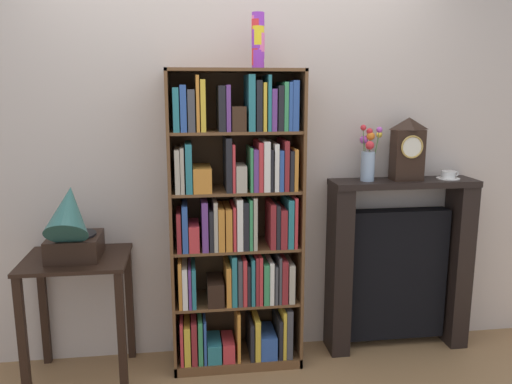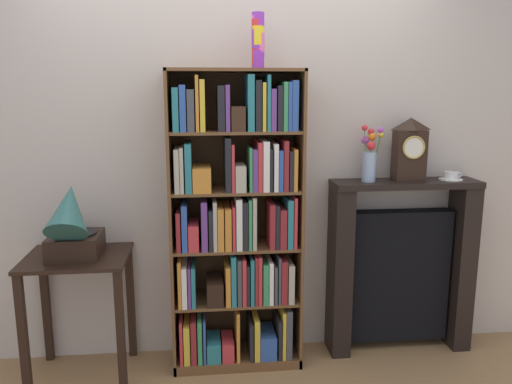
{
  "view_description": "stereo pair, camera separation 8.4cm",
  "coord_description": "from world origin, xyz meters",
  "px_view_note": "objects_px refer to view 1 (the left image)",
  "views": [
    {
      "loc": [
        -0.29,
        -2.9,
        1.72
      ],
      "look_at": [
        0.12,
        0.11,
        1.1
      ],
      "focal_mm": 35.8,
      "sensor_mm": 36.0,
      "label": 1
    },
    {
      "loc": [
        -0.2,
        -2.91,
        1.72
      ],
      "look_at": [
        0.12,
        0.11,
        1.1
      ],
      "focal_mm": 35.8,
      "sensor_mm": 36.0,
      "label": 2
    }
  ],
  "objects_px": {
    "teacup_with_saucer": "(448,175)",
    "mantel_clock": "(408,149)",
    "flower_vase": "(368,157)",
    "bookshelf": "(238,228)",
    "side_table_left": "(78,288)",
    "gramophone": "(71,226)",
    "cup_stack": "(258,41)",
    "fireplace_mantel": "(398,266)"
  },
  "relations": [
    {
      "from": "bookshelf",
      "to": "gramophone",
      "type": "relative_size",
      "value": 3.73
    },
    {
      "from": "bookshelf",
      "to": "side_table_left",
      "type": "xyz_separation_m",
      "value": [
        -0.95,
        -0.07,
        -0.31
      ]
    },
    {
      "from": "gramophone",
      "to": "teacup_with_saucer",
      "type": "xyz_separation_m",
      "value": [
        2.32,
        0.18,
        0.2
      ]
    },
    {
      "from": "cup_stack",
      "to": "teacup_with_saucer",
      "type": "xyz_separation_m",
      "value": [
        1.25,
        0.05,
        -0.82
      ]
    },
    {
      "from": "fireplace_mantel",
      "to": "teacup_with_saucer",
      "type": "height_order",
      "value": "teacup_with_saucer"
    },
    {
      "from": "bookshelf",
      "to": "teacup_with_saucer",
      "type": "height_order",
      "value": "bookshelf"
    },
    {
      "from": "gramophone",
      "to": "mantel_clock",
      "type": "distance_m",
      "value": 2.08
    },
    {
      "from": "gramophone",
      "to": "teacup_with_saucer",
      "type": "bearing_deg",
      "value": 4.43
    },
    {
      "from": "side_table_left",
      "to": "flower_vase",
      "type": "relative_size",
      "value": 2.16
    },
    {
      "from": "teacup_with_saucer",
      "to": "gramophone",
      "type": "bearing_deg",
      "value": -175.57
    },
    {
      "from": "cup_stack",
      "to": "teacup_with_saucer",
      "type": "bearing_deg",
      "value": 2.29
    },
    {
      "from": "flower_vase",
      "to": "side_table_left",
      "type": "bearing_deg",
      "value": -175.87
    },
    {
      "from": "mantel_clock",
      "to": "teacup_with_saucer",
      "type": "bearing_deg",
      "value": 0.49
    },
    {
      "from": "flower_vase",
      "to": "teacup_with_saucer",
      "type": "xyz_separation_m",
      "value": [
        0.54,
        -0.0,
        -0.13
      ]
    },
    {
      "from": "bookshelf",
      "to": "flower_vase",
      "type": "height_order",
      "value": "bookshelf"
    },
    {
      "from": "side_table_left",
      "to": "gramophone",
      "type": "height_order",
      "value": "gramophone"
    },
    {
      "from": "bookshelf",
      "to": "fireplace_mantel",
      "type": "height_order",
      "value": "bookshelf"
    },
    {
      "from": "cup_stack",
      "to": "side_table_left",
      "type": "bearing_deg",
      "value": -176.03
    },
    {
      "from": "bookshelf",
      "to": "teacup_with_saucer",
      "type": "distance_m",
      "value": 1.41
    },
    {
      "from": "gramophone",
      "to": "flower_vase",
      "type": "relative_size",
      "value": 1.39
    },
    {
      "from": "fireplace_mantel",
      "to": "flower_vase",
      "type": "bearing_deg",
      "value": -176.5
    },
    {
      "from": "flower_vase",
      "to": "teacup_with_saucer",
      "type": "distance_m",
      "value": 0.56
    },
    {
      "from": "side_table_left",
      "to": "flower_vase",
      "type": "xyz_separation_m",
      "value": [
        1.78,
        0.13,
        0.73
      ]
    },
    {
      "from": "cup_stack",
      "to": "fireplace_mantel",
      "type": "height_order",
      "value": "cup_stack"
    },
    {
      "from": "bookshelf",
      "to": "flower_vase",
      "type": "xyz_separation_m",
      "value": [
        0.83,
        0.06,
        0.41
      ]
    },
    {
      "from": "gramophone",
      "to": "flower_vase",
      "type": "bearing_deg",
      "value": 5.9
    },
    {
      "from": "cup_stack",
      "to": "flower_vase",
      "type": "relative_size",
      "value": 0.89
    },
    {
      "from": "teacup_with_saucer",
      "to": "mantel_clock",
      "type": "bearing_deg",
      "value": -179.51
    },
    {
      "from": "flower_vase",
      "to": "teacup_with_saucer",
      "type": "height_order",
      "value": "flower_vase"
    },
    {
      "from": "mantel_clock",
      "to": "fireplace_mantel",
      "type": "bearing_deg",
      "value": 118.14
    },
    {
      "from": "cup_stack",
      "to": "fireplace_mantel",
      "type": "bearing_deg",
      "value": 4.15
    },
    {
      "from": "gramophone",
      "to": "flower_vase",
      "type": "distance_m",
      "value": 1.82
    },
    {
      "from": "cup_stack",
      "to": "flower_vase",
      "type": "bearing_deg",
      "value": 4.37
    },
    {
      "from": "bookshelf",
      "to": "cup_stack",
      "type": "xyz_separation_m",
      "value": [
        0.13,
        0.01,
        1.1
      ]
    },
    {
      "from": "bookshelf",
      "to": "side_table_left",
      "type": "height_order",
      "value": "bookshelf"
    },
    {
      "from": "side_table_left",
      "to": "fireplace_mantel",
      "type": "distance_m",
      "value": 2.03
    },
    {
      "from": "side_table_left",
      "to": "fireplace_mantel",
      "type": "xyz_separation_m",
      "value": [
        2.02,
        0.14,
        -0.01
      ]
    },
    {
      "from": "flower_vase",
      "to": "mantel_clock",
      "type": "bearing_deg",
      "value": -1.48
    },
    {
      "from": "gramophone",
      "to": "fireplace_mantel",
      "type": "distance_m",
      "value": 2.07
    },
    {
      "from": "side_table_left",
      "to": "fireplace_mantel",
      "type": "bearing_deg",
      "value": 4.06
    },
    {
      "from": "bookshelf",
      "to": "side_table_left",
      "type": "distance_m",
      "value": 1.0
    },
    {
      "from": "cup_stack",
      "to": "flower_vase",
      "type": "distance_m",
      "value": 0.99
    }
  ]
}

